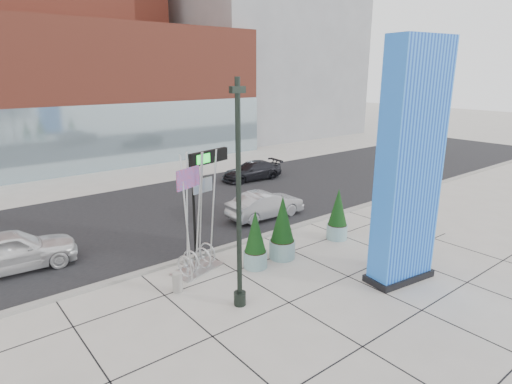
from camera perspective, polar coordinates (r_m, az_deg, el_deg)
ground at (r=14.72m, az=-1.26°, el=-14.22°), size 160.00×160.00×0.00m
street_asphalt at (r=22.80m, az=-16.74°, el=-3.71°), size 80.00×12.00×0.02m
curb_edge at (r=17.69m, az=-9.24°, el=-8.80°), size 80.00×0.30×0.12m
tower_podium at (r=38.20m, az=-25.93°, el=11.47°), size 34.00×10.00×11.00m
tower_glass_front at (r=33.85m, az=-23.42°, el=6.25°), size 34.00×0.60×5.00m
building_grey_parking at (r=53.99m, az=0.06°, el=17.55°), size 20.00×18.00×18.00m
blue_pylon at (r=15.57m, az=19.75°, el=2.78°), size 2.68×1.46×8.50m
lamp_post at (r=13.24m, az=-2.29°, el=-3.67°), size 0.46×0.40×7.22m
public_art_sculpture at (r=16.40m, az=-7.92°, el=-6.40°), size 2.22×1.51×4.61m
concrete_bollard at (r=15.32m, az=-10.43°, el=-11.75°), size 0.35×0.35×0.69m
overhead_street_sign at (r=16.87m, az=-6.31°, el=3.30°), size 2.03×0.68×4.36m
round_planter_east at (r=19.63m, az=10.84°, el=-3.05°), size 0.94×0.94×2.36m
round_planter_mid at (r=17.30m, az=3.54°, el=-4.94°), size 1.06×1.06×2.64m
round_planter_west at (r=16.51m, az=-0.10°, el=-6.52°), size 0.93×0.93×2.31m
car_white_west at (r=18.79m, az=-29.94°, el=-6.87°), size 4.84×2.28×1.60m
car_silver_mid at (r=22.15m, az=1.25°, el=-1.75°), size 4.20×1.56×1.37m
car_dark_east at (r=29.95m, az=-0.55°, el=2.83°), size 4.52×2.16×1.27m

